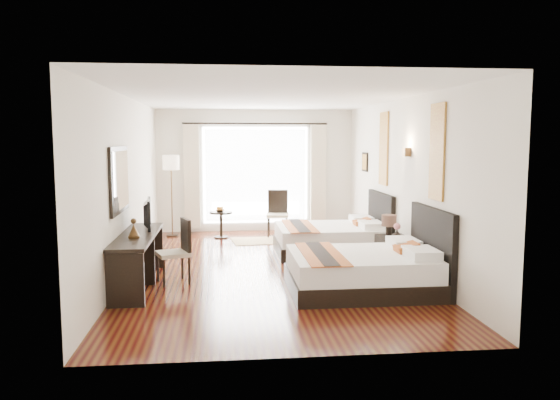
{
  "coord_description": "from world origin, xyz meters",
  "views": [
    {
      "loc": [
        -0.74,
        -8.84,
        2.13
      ],
      "look_at": [
        0.2,
        0.18,
        1.11
      ],
      "focal_mm": 35.0,
      "sensor_mm": 36.0,
      "label": 1
    }
  ],
  "objects": [
    {
      "name": "art_panel_far",
      "position": [
        2.23,
        1.07,
        1.95
      ],
      "size": [
        0.03,
        0.5,
        1.35
      ],
      "primitive_type": "cube",
      "color": "maroon",
      "rests_on": "wall_headboard"
    },
    {
      "name": "side_table",
      "position": [
        -0.8,
        2.89,
        0.29
      ],
      "size": [
        0.49,
        0.49,
        0.57
      ],
      "primitive_type": "cylinder",
      "color": "black",
      "rests_on": "floor"
    },
    {
      "name": "mirror_glass",
      "position": [
        -2.19,
        -0.87,
        1.55
      ],
      "size": [
        0.01,
        1.12,
        0.82
      ],
      "primitive_type": "cube",
      "color": "white",
      "rests_on": "mirror_frame"
    },
    {
      "name": "art_panel_near",
      "position": [
        2.23,
        -1.48,
        1.95
      ],
      "size": [
        0.03,
        0.5,
        1.35
      ],
      "primitive_type": "cube",
      "color": "maroon",
      "rests_on": "wall_headboard"
    },
    {
      "name": "window_chair",
      "position": [
        0.44,
        2.95,
        0.31
      ],
      "size": [
        0.52,
        0.52,
        1.01
      ],
      "rotation": [
        0.0,
        0.0,
        -1.7
      ],
      "color": "#B4AD8B",
      "rests_on": "floor"
    },
    {
      "name": "desk_chair",
      "position": [
        -1.47,
        -0.79,
        0.29
      ],
      "size": [
        0.57,
        0.57,
        0.95
      ],
      "rotation": [
        0.0,
        0.0,
        3.49
      ],
      "color": "#B4AD8B",
      "rests_on": "floor"
    },
    {
      "name": "wall_sconce",
      "position": [
        2.19,
        -0.32,
        1.92
      ],
      "size": [
        0.1,
        0.14,
        0.14
      ],
      "primitive_type": "cube",
      "color": "#412C17",
      "rests_on": "wall_headboard"
    },
    {
      "name": "console_desk",
      "position": [
        -1.99,
        -0.87,
        0.38
      ],
      "size": [
        0.5,
        2.2,
        0.76
      ],
      "primitive_type": "cube",
      "color": "black",
      "rests_on": "floor"
    },
    {
      "name": "sheer_curtain",
      "position": [
        0.0,
        3.67,
        1.3
      ],
      "size": [
        2.3,
        0.02,
        2.1
      ],
      "primitive_type": "cube",
      "color": "white",
      "rests_on": "wall_window"
    },
    {
      "name": "window_glass",
      "position": [
        0.0,
        3.73,
        1.3
      ],
      "size": [
        2.4,
        0.02,
        2.2
      ],
      "primitive_type": "cube",
      "color": "white",
      "rests_on": "wall_window"
    },
    {
      "name": "vase",
      "position": [
        2.01,
        -0.49,
        0.57
      ],
      "size": [
        0.14,
        0.14,
        0.14
      ],
      "primitive_type": "imported",
      "rotation": [
        0.0,
        0.0,
        0.05
      ],
      "color": "black",
      "rests_on": "nightstand"
    },
    {
      "name": "table_lamp",
      "position": [
        1.97,
        -0.19,
        0.76
      ],
      "size": [
        0.24,
        0.24,
        0.39
      ],
      "color": "black",
      "rests_on": "nightstand"
    },
    {
      "name": "drape_right",
      "position": [
        1.45,
        3.63,
        1.28
      ],
      "size": [
        0.35,
        0.14,
        2.35
      ],
      "primitive_type": "cube",
      "color": "beige",
      "rests_on": "floor"
    },
    {
      "name": "wall_desk",
      "position": [
        -2.25,
        0.0,
        1.4
      ],
      "size": [
        0.01,
        7.5,
        2.8
      ],
      "primitive_type": "cube",
      "color": "silver",
      "rests_on": "floor"
    },
    {
      "name": "television",
      "position": [
        -1.97,
        -0.32,
        0.98
      ],
      "size": [
        0.2,
        0.8,
        0.46
      ],
      "primitive_type": "imported",
      "rotation": [
        0.0,
        0.0,
        1.69
      ],
      "color": "black",
      "rests_on": "console_desk"
    },
    {
      "name": "fruit_bowl",
      "position": [
        -0.82,
        2.86,
        0.6
      ],
      "size": [
        0.24,
        0.24,
        0.05
      ],
      "primitive_type": "imported",
      "rotation": [
        0.0,
        0.0,
        -0.24
      ],
      "color": "#49271A",
      "rests_on": "side_table"
    },
    {
      "name": "jute_rug",
      "position": [
        0.08,
        2.43,
        0.01
      ],
      "size": [
        1.38,
        1.02,
        0.01
      ],
      "primitive_type": "cube",
      "rotation": [
        0.0,
        0.0,
        0.12
      ],
      "color": "tan",
      "rests_on": "floor"
    },
    {
      "name": "mirror_frame",
      "position": [
        -2.22,
        -0.87,
        1.55
      ],
      "size": [
        0.04,
        1.25,
        0.95
      ],
      "primitive_type": "cube",
      "color": "black",
      "rests_on": "wall_desk"
    },
    {
      "name": "nightstand",
      "position": [
        2.0,
        -0.32,
        0.28
      ],
      "size": [
        0.46,
        0.57,
        0.55
      ],
      "primitive_type": "cube",
      "color": "black",
      "rests_on": "floor"
    },
    {
      "name": "floor",
      "position": [
        0.0,
        0.0,
        -0.01
      ],
      "size": [
        4.5,
        7.5,
        0.01
      ],
      "primitive_type": "cube",
      "color": "black",
      "rests_on": "ground"
    },
    {
      "name": "bed_near",
      "position": [
        1.27,
        -1.48,
        0.3
      ],
      "size": [
        2.07,
        1.61,
        1.17
      ],
      "color": "black",
      "rests_on": "floor"
    },
    {
      "name": "wall_headboard",
      "position": [
        2.25,
        0.0,
        1.4
      ],
      "size": [
        0.01,
        7.5,
        2.8
      ],
      "primitive_type": "cube",
      "color": "silver",
      "rests_on": "floor"
    },
    {
      "name": "floor_lamp",
      "position": [
        -1.87,
        3.19,
        1.51
      ],
      "size": [
        0.36,
        0.36,
        1.78
      ],
      "color": "black",
      "rests_on": "floor"
    },
    {
      "name": "ceiling",
      "position": [
        0.0,
        0.0,
        2.79
      ],
      "size": [
        4.5,
        7.5,
        0.02
      ],
      "primitive_type": "cube",
      "color": "white",
      "rests_on": "wall_headboard"
    },
    {
      "name": "drape_left",
      "position": [
        -1.45,
        3.63,
        1.28
      ],
      "size": [
        0.35,
        0.14,
        2.35
      ],
      "primitive_type": "cube",
      "color": "beige",
      "rests_on": "floor"
    },
    {
      "name": "bronze_figurine",
      "position": [
        -1.99,
        -1.17,
        0.88
      ],
      "size": [
        0.18,
        0.18,
        0.24
      ],
      "primitive_type": null,
      "rotation": [
        0.0,
        0.0,
        -0.1
      ],
      "color": "#412C17",
      "rests_on": "console_desk"
    },
    {
      "name": "wall_window",
      "position": [
        0.0,
        3.75,
        1.4
      ],
      "size": [
        4.5,
        0.01,
        2.8
      ],
      "primitive_type": "cube",
      "color": "silver",
      "rests_on": "floor"
    },
    {
      "name": "wall_entry",
      "position": [
        0.0,
        -3.75,
        1.4
      ],
      "size": [
        4.5,
        0.01,
        2.8
      ],
      "primitive_type": "cube",
      "color": "silver",
      "rests_on": "floor"
    },
    {
      "name": "bed_far",
      "position": [
        1.3,
        1.07,
        0.29
      ],
      "size": [
        2.01,
        1.57,
        1.13
      ],
      "color": "black",
      "rests_on": "floor"
    }
  ]
}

